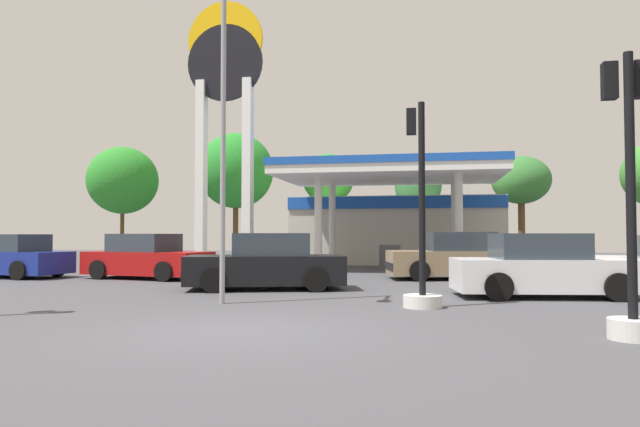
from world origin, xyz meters
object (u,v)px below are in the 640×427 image
(corner_streetlamp, at_px, (220,102))
(tree_3, at_px, (418,186))
(car_5, at_px, (544,268))
(car_1, at_px, (147,258))
(traffic_signal_1, at_px, (421,252))
(tree_4, at_px, (521,181))
(car_0, at_px, (456,258))
(tree_0, at_px, (123,180))
(tree_1, at_px, (236,171))
(station_pole_sign, at_px, (225,101))
(traffic_signal_2, at_px, (631,235))
(car_2, at_px, (266,264))
(tree_2, at_px, (328,179))
(car_4, at_px, (10,258))

(corner_streetlamp, bearing_deg, tree_3, 80.33)
(corner_streetlamp, bearing_deg, car_5, 21.54)
(car_1, distance_m, corner_streetlamp, 9.34)
(traffic_signal_1, relative_size, tree_4, 0.71)
(traffic_signal_1, bearing_deg, car_0, 82.36)
(tree_0, relative_size, tree_4, 1.13)
(car_1, relative_size, tree_1, 0.59)
(car_1, bearing_deg, station_pole_sign, 83.66)
(traffic_signal_1, bearing_deg, car_5, 41.13)
(tree_3, height_order, tree_4, tree_4)
(corner_streetlamp, bearing_deg, tree_0, 124.04)
(tree_4, bearing_deg, traffic_signal_2, -95.37)
(car_0, bearing_deg, tree_1, 132.23)
(car_2, height_order, car_5, car_2)
(car_5, relative_size, traffic_signal_2, 1.08)
(tree_2, bearing_deg, car_5, -66.55)
(tree_4, bearing_deg, car_1, -132.25)
(tree_0, height_order, tree_2, tree_0)
(traffic_signal_2, bearing_deg, tree_0, 132.29)
(traffic_signal_2, xyz_separation_m, tree_1, (-14.87, 25.53, 4.03))
(station_pole_sign, relative_size, tree_1, 1.54)
(car_4, height_order, tree_4, tree_4)
(station_pole_sign, bearing_deg, corner_streetlamp, -70.50)
(station_pole_sign, height_order, tree_1, station_pole_sign)
(car_2, distance_m, tree_4, 22.57)
(tree_4, bearing_deg, traffic_signal_1, -103.60)
(car_4, distance_m, tree_3, 22.71)
(car_0, distance_m, traffic_signal_2, 11.59)
(car_1, xyz_separation_m, tree_1, (-2.14, 15.85, 4.86))
(station_pole_sign, xyz_separation_m, car_1, (-0.67, -6.00, -6.95))
(car_5, distance_m, corner_streetlamp, 8.81)
(station_pole_sign, bearing_deg, tree_0, 139.71)
(car_0, relative_size, car_5, 1.06)
(car_2, relative_size, tree_1, 0.60)
(car_2, height_order, tree_1, tree_1)
(tree_2, relative_size, corner_streetlamp, 0.87)
(traffic_signal_1, bearing_deg, traffic_signal_2, -46.06)
(tree_2, bearing_deg, car_4, -117.10)
(car_5, relative_size, tree_0, 0.66)
(corner_streetlamp, bearing_deg, traffic_signal_1, 4.19)
(tree_0, height_order, tree_3, tree_0)
(car_0, bearing_deg, tree_3, 95.69)
(tree_1, height_order, tree_3, tree_1)
(tree_1, bearing_deg, tree_0, -165.97)
(car_1, distance_m, traffic_signal_2, 16.01)
(car_0, height_order, tree_1, tree_1)
(car_5, distance_m, tree_0, 28.36)
(car_0, xyz_separation_m, tree_0, (-19.64, 12.44, 4.18))
(tree_4, bearing_deg, car_4, -139.99)
(car_0, bearing_deg, traffic_signal_2, -79.88)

